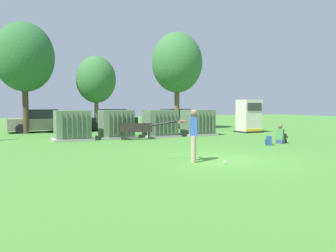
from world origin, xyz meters
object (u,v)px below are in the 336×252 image
(parked_car_left_of_center, at_px, (39,122))
(parked_car_rightmost, at_px, (174,119))
(generator_enclosure, at_px, (249,116))
(park_bench, at_px, (136,130))
(transformer_east, at_px, (198,123))
(backpack, at_px, (269,141))
(transformer_mid_east, at_px, (160,124))
(parked_car_right_of_center, at_px, (109,120))
(batter, at_px, (192,133))
(transformer_west, at_px, (72,126))
(transformer_mid_west, at_px, (116,125))
(sports_ball, at_px, (225,162))
(seated_spectator, at_px, (281,136))

(parked_car_left_of_center, distance_m, parked_car_rightmost, 10.81)
(generator_enclosure, height_order, park_bench, generator_enclosure)
(transformer_east, distance_m, backpack, 6.27)
(transformer_east, relative_size, parked_car_left_of_center, 0.49)
(transformer_east, height_order, backpack, transformer_east)
(transformer_mid_east, height_order, parked_car_right_of_center, same)
(generator_enclosure, height_order, batter, generator_enclosure)
(transformer_west, relative_size, transformer_mid_east, 1.00)
(park_bench, distance_m, backpack, 7.07)
(transformer_east, bearing_deg, parked_car_right_of_center, 118.97)
(park_bench, distance_m, parked_car_rightmost, 10.47)
(transformer_mid_west, relative_size, transformer_east, 1.00)
(transformer_mid_west, height_order, sports_ball, transformer_mid_west)
(batter, distance_m, backpack, 6.21)
(park_bench, height_order, parked_car_right_of_center, parked_car_right_of_center)
(transformer_west, bearing_deg, park_bench, -19.18)
(seated_spectator, bearing_deg, parked_car_rightmost, 87.84)
(seated_spectator, xyz_separation_m, backpack, (-1.11, -0.38, -0.16))
(parked_car_rightmost, bearing_deg, transformer_mid_west, -135.76)
(transformer_west, distance_m, backpack, 10.24)
(parked_car_left_of_center, bearing_deg, generator_enclosure, -25.82)
(transformer_east, xyz_separation_m, batter, (-5.34, -8.82, 0.19))
(sports_ball, height_order, parked_car_rightmost, parked_car_rightmost)
(backpack, bearing_deg, park_bench, 133.04)
(seated_spectator, xyz_separation_m, parked_car_rightmost, (0.49, 13.04, 0.38))
(park_bench, bearing_deg, transformer_mid_east, 28.53)
(park_bench, relative_size, parked_car_rightmost, 0.43)
(batter, xyz_separation_m, parked_car_rightmost, (7.20, 16.00, -0.22))
(batter, bearing_deg, transformer_east, 58.77)
(park_bench, distance_m, sports_ball, 8.56)
(transformer_east, height_order, seated_spectator, transformer_east)
(transformer_west, distance_m, park_bench, 3.44)
(park_bench, bearing_deg, parked_car_rightmost, 52.16)
(transformer_west, xyz_separation_m, parked_car_rightmost, (9.66, 7.14, -0.04))
(sports_ball, bearing_deg, parked_car_rightmost, 69.06)
(transformer_mid_west, bearing_deg, transformer_mid_east, -5.62)
(park_bench, distance_m, seated_spectator, 7.61)
(parked_car_rightmost, bearing_deg, transformer_west, -143.53)
(park_bench, bearing_deg, generator_enclosure, 9.91)
(transformer_east, height_order, generator_enclosure, generator_enclosure)
(seated_spectator, bearing_deg, parked_car_left_of_center, 128.82)
(parked_car_rightmost, bearing_deg, batter, -114.24)
(generator_enclosure, bearing_deg, backpack, -121.77)
(transformer_east, distance_m, parked_car_rightmost, 7.42)
(sports_ball, xyz_separation_m, backpack, (4.83, 3.38, 0.17))
(transformer_mid_west, relative_size, parked_car_left_of_center, 0.49)
(park_bench, xyz_separation_m, parked_car_left_of_center, (-4.39, 8.05, 0.22))
(seated_spectator, bearing_deg, batter, -156.22)
(sports_ball, distance_m, parked_car_right_of_center, 16.63)
(transformer_mid_east, relative_size, parked_car_rightmost, 0.49)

